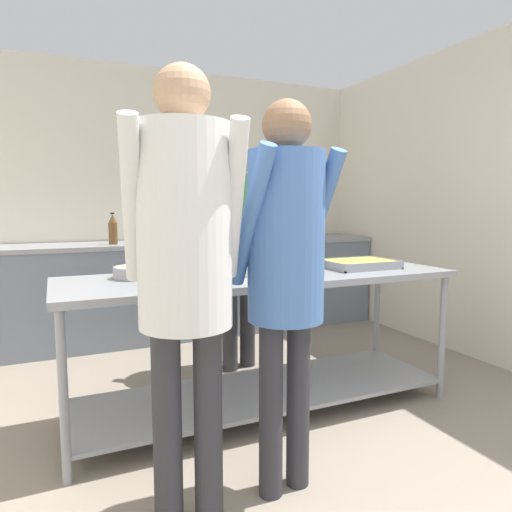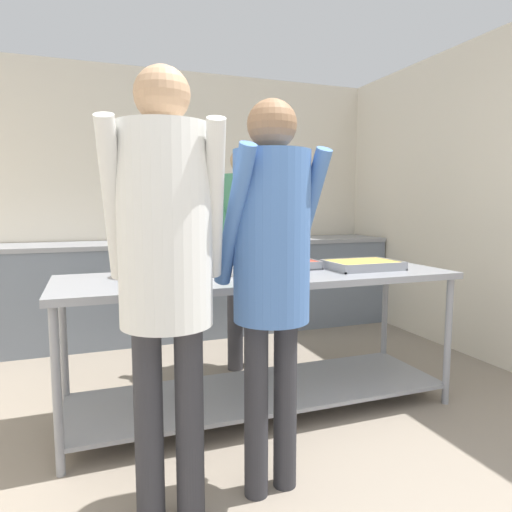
{
  "view_description": "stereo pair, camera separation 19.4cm",
  "coord_description": "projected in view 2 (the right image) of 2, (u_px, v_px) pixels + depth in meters",
  "views": [
    {
      "loc": [
        -1.1,
        -0.82,
        1.29
      ],
      "look_at": [
        0.06,
        1.79,
        0.97
      ],
      "focal_mm": 32.0,
      "sensor_mm": 36.0,
      "label": 1
    },
    {
      "loc": [
        -0.92,
        -0.9,
        1.29
      ],
      "look_at": [
        0.06,
        1.79,
        0.97
      ],
      "focal_mm": 32.0,
      "sensor_mm": 36.0,
      "label": 2
    }
  ],
  "objects": [
    {
      "name": "wall_rear",
      "position": [
        181.0,
        201.0,
        4.8
      ],
      "size": [
        4.33,
        0.06,
        2.65
      ],
      "color": "beige",
      "rests_on": "ground_plane"
    },
    {
      "name": "wall_right",
      "position": [
        488.0,
        200.0,
        3.71
      ],
      "size": [
        0.06,
        4.04,
        2.65
      ],
      "color": "beige",
      "rests_on": "ground_plane"
    },
    {
      "name": "back_counter",
      "position": [
        190.0,
        287.0,
        4.55
      ],
      "size": [
        4.17,
        0.65,
        0.93
      ],
      "color": "slate",
      "rests_on": "ground_plane"
    },
    {
      "name": "serving_counter",
      "position": [
        262.0,
        318.0,
        2.83
      ],
      "size": [
        2.41,
        0.77,
        0.87
      ],
      "color": "gray",
      "rests_on": "ground_plane"
    },
    {
      "name": "sauce_pan",
      "position": [
        138.0,
        270.0,
        2.69
      ],
      "size": [
        0.42,
        0.28,
        0.07
      ],
      "color": "gray",
      "rests_on": "serving_counter"
    },
    {
      "name": "plate_stack",
      "position": [
        196.0,
        267.0,
        2.87
      ],
      "size": [
        0.25,
        0.25,
        0.06
      ],
      "color": "white",
      "rests_on": "serving_counter"
    },
    {
      "name": "broccoli_bowl",
      "position": [
        248.0,
        269.0,
        2.74
      ],
      "size": [
        0.21,
        0.21,
        0.1
      ],
      "color": "silver",
      "rests_on": "serving_counter"
    },
    {
      "name": "serving_tray_vegetables",
      "position": [
        286.0,
        265.0,
        3.04
      ],
      "size": [
        0.4,
        0.31,
        0.05
      ],
      "color": "gray",
      "rests_on": "serving_counter"
    },
    {
      "name": "serving_tray_roast",
      "position": [
        362.0,
        265.0,
        3.01
      ],
      "size": [
        0.46,
        0.34,
        0.05
      ],
      "color": "gray",
      "rests_on": "serving_counter"
    },
    {
      "name": "guest_serving_left",
      "position": [
        166.0,
        250.0,
        1.74
      ],
      "size": [
        0.5,
        0.42,
        1.8
      ],
      "color": "#2D2D33",
      "rests_on": "ground_plane"
    },
    {
      "name": "guest_serving_right",
      "position": [
        272.0,
        255.0,
        1.95
      ],
      "size": [
        0.46,
        0.38,
        1.73
      ],
      "color": "#2D2D33",
      "rests_on": "ground_plane"
    },
    {
      "name": "cook_behind_counter",
      "position": [
        244.0,
        234.0,
        3.53
      ],
      "size": [
        0.53,
        0.43,
        1.73
      ],
      "color": "#2D2D33",
      "rests_on": "ground_plane"
    },
    {
      "name": "water_bottle",
      "position": [
        125.0,
        229.0,
        4.21
      ],
      "size": [
        0.08,
        0.08,
        0.29
      ],
      "color": "brown",
      "rests_on": "back_counter"
    }
  ]
}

